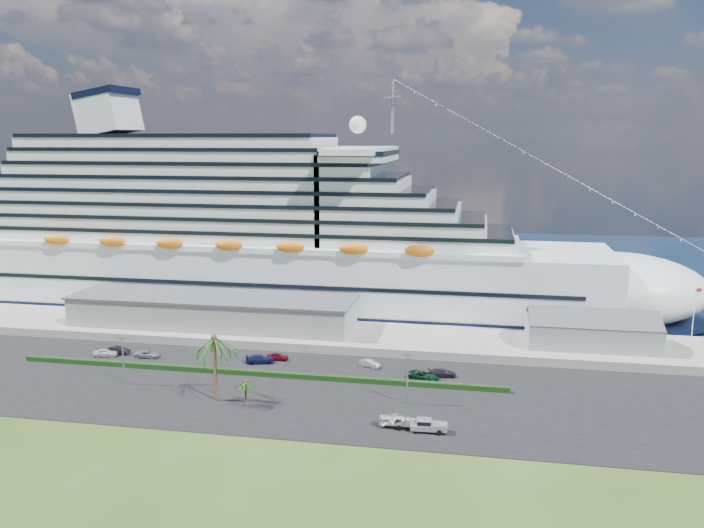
% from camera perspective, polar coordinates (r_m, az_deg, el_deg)
% --- Properties ---
extents(ground, '(420.00, 420.00, 0.00)m').
position_cam_1_polar(ground, '(106.53, -6.91, -12.36)').
color(ground, '#2D4316').
rests_on(ground, ground).
extents(asphalt_lot, '(140.00, 38.00, 0.12)m').
position_cam_1_polar(asphalt_lot, '(116.27, -5.26, -10.29)').
color(asphalt_lot, black).
rests_on(asphalt_lot, ground).
extents(wharf, '(240.00, 20.00, 1.80)m').
position_cam_1_polar(wharf, '(142.63, -2.06, -5.92)').
color(wharf, gray).
rests_on(wharf, ground).
extents(water, '(420.00, 160.00, 0.02)m').
position_cam_1_polar(water, '(229.17, 2.90, 0.16)').
color(water, black).
rests_on(water, ground).
extents(cruise_ship, '(191.00, 38.00, 54.00)m').
position_cam_1_polar(cruise_ship, '(167.52, -7.48, 2.01)').
color(cruise_ship, silver).
rests_on(cruise_ship, ground).
extents(terminal_building, '(61.00, 15.00, 6.30)m').
position_cam_1_polar(terminal_building, '(148.90, -11.52, -3.78)').
color(terminal_building, gray).
rests_on(terminal_building, wharf).
extents(port_shed, '(24.00, 12.31, 7.37)m').
position_cam_1_polar(port_shed, '(140.06, 19.26, -5.34)').
color(port_shed, gray).
rests_on(port_shed, wharf).
extents(flagpole, '(1.08, 0.16, 12.00)m').
position_cam_1_polar(flagpole, '(143.01, 26.53, -3.95)').
color(flagpole, silver).
rests_on(flagpole, wharf).
extents(hedge, '(88.00, 1.10, 0.90)m').
position_cam_1_polar(hedge, '(122.86, -8.25, -8.94)').
color(hedge, black).
rests_on(hedge, asphalt_lot).
extents(lamp_post_left, '(1.60, 0.35, 8.27)m').
position_cam_1_polar(lamp_post_left, '(122.38, -18.51, -7.12)').
color(lamp_post_left, gray).
rests_on(lamp_post_left, asphalt_lot).
extents(lamp_post_right, '(1.60, 0.35, 8.27)m').
position_cam_1_polar(lamp_post_right, '(108.06, 4.63, -8.94)').
color(lamp_post_right, gray).
rests_on(lamp_post_right, asphalt_lot).
extents(palm_tall, '(8.82, 8.82, 11.13)m').
position_cam_1_polar(palm_tall, '(110.19, -11.38, -6.62)').
color(palm_tall, '#47301E').
rests_on(palm_tall, ground).
extents(palm_short, '(3.53, 3.53, 4.56)m').
position_cam_1_polar(palm_short, '(108.74, -8.85, -9.85)').
color(palm_short, '#47301E').
rests_on(palm_short, ground).
extents(parked_car_0, '(4.68, 2.69, 1.50)m').
position_cam_1_polar(parked_car_0, '(139.54, -19.82, -6.95)').
color(parked_car_0, silver).
rests_on(parked_car_0, asphalt_lot).
extents(parked_car_1, '(4.64, 1.74, 1.51)m').
position_cam_1_polar(parked_car_1, '(140.24, -18.87, -6.80)').
color(parked_car_1, black).
rests_on(parked_car_1, asphalt_lot).
extents(parked_car_2, '(4.71, 2.26, 1.30)m').
position_cam_1_polar(parked_car_2, '(136.53, -16.65, -7.19)').
color(parked_car_2, gray).
rests_on(parked_car_2, asphalt_lot).
extents(parked_car_3, '(5.62, 3.50, 1.52)m').
position_cam_1_polar(parked_car_3, '(128.87, -7.67, -7.84)').
color(parked_car_3, '#131944').
rests_on(parked_car_3, asphalt_lot).
extents(parked_car_4, '(4.14, 1.78, 1.39)m').
position_cam_1_polar(parked_car_4, '(130.14, -6.21, -7.65)').
color(parked_car_4, maroon).
rests_on(parked_car_4, asphalt_lot).
extents(parked_car_5, '(4.18, 2.73, 1.30)m').
position_cam_1_polar(parked_car_5, '(125.77, 1.47, -8.27)').
color(parked_car_5, '#9C9DA3').
rests_on(parked_car_5, asphalt_lot).
extents(parked_car_6, '(6.02, 4.22, 1.53)m').
position_cam_1_polar(parked_car_6, '(119.96, 5.91, -9.21)').
color(parked_car_6, black).
rests_on(parked_car_6, asphalt_lot).
extents(parked_car_7, '(5.22, 2.98, 1.43)m').
position_cam_1_polar(parked_car_7, '(121.91, 7.48, -8.95)').
color(parked_car_7, black).
rests_on(parked_car_7, asphalt_lot).
extents(pickup_truck, '(5.31, 2.20, 1.84)m').
position_cam_1_polar(pickup_truck, '(100.22, 6.34, -13.17)').
color(pickup_truck, black).
rests_on(pickup_truck, asphalt_lot).
extents(boat_trailer, '(6.43, 4.15, 1.85)m').
position_cam_1_polar(boat_trailer, '(101.17, 3.77, -12.76)').
color(boat_trailer, gray).
rests_on(boat_trailer, asphalt_lot).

